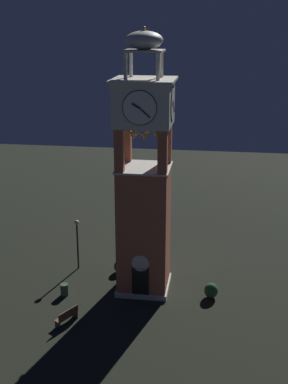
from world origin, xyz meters
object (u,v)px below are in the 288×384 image
park_bench (67,316)px  trash_bin (64,290)px  clock_tower (144,189)px  lamp_post (77,235)px

park_bench → trash_bin: size_ratio=2.02×
clock_tower → park_bench: (-3.88, -5.03, -6.49)m
clock_tower → trash_bin: size_ratio=21.07×
clock_tower → trash_bin: clock_tower is taller
park_bench → lamp_post: bearing=100.0°
lamp_post → trash_bin: (0.14, -3.97, -2.21)m
lamp_post → park_bench: bearing=-80.0°
lamp_post → trash_bin: bearing=-88.0°
clock_tower → trash_bin: 8.46m
clock_tower → park_bench: 9.08m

